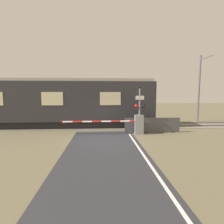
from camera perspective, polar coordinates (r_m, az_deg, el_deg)
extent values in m
plane|color=#6B6047|center=(11.30, -2.60, -8.62)|extent=(80.00, 80.00, 0.00)
cube|color=slate|center=(15.51, -2.83, -4.53)|extent=(36.00, 3.20, 0.03)
cube|color=#595451|center=(14.79, -2.80, -4.79)|extent=(36.00, 0.08, 0.10)
cube|color=#595451|center=(16.21, -2.86, -3.84)|extent=(36.00, 0.08, 0.10)
cube|color=black|center=(15.93, -17.30, -3.48)|extent=(15.13, 2.41, 0.60)
cube|color=#2D2D33|center=(15.73, -17.52, 3.42)|extent=(16.45, 2.83, 3.23)
cube|color=#ADA89E|center=(15.76, -17.72, 9.75)|extent=(16.12, 2.61, 0.24)
cube|color=beige|center=(13.84, -0.53, 4.39)|extent=(1.64, 0.02, 1.04)
cube|color=beige|center=(14.35, -18.93, 4.12)|extent=(1.64, 0.02, 1.04)
cube|color=gray|center=(12.52, 8.78, -4.07)|extent=(0.60, 0.44, 1.35)
cylinder|color=gray|center=(12.48, 8.79, -2.98)|extent=(0.16, 0.16, 0.18)
cylinder|color=red|center=(12.41, 7.30, -3.00)|extent=(0.66, 0.11, 0.11)
cylinder|color=white|center=(12.31, 4.26, -3.05)|extent=(0.66, 0.11, 0.11)
cylinder|color=red|center=(12.23, 1.19, -3.08)|extent=(0.66, 0.11, 0.11)
cylinder|color=white|center=(12.20, -1.92, -3.11)|extent=(0.66, 0.11, 0.11)
cylinder|color=red|center=(12.20, -5.03, -3.13)|extent=(0.66, 0.11, 0.11)
cylinder|color=white|center=(12.24, -8.13, -3.14)|extent=(0.66, 0.11, 0.11)
cylinder|color=red|center=(12.31, -11.21, -3.14)|extent=(0.66, 0.11, 0.11)
cylinder|color=white|center=(12.42, -14.24, -3.14)|extent=(0.66, 0.11, 0.11)
cylinder|color=red|center=(12.48, -15.74, -3.13)|extent=(0.20, 0.02, 0.20)
cylinder|color=gray|center=(12.50, 8.97, 0.22)|extent=(0.11, 0.11, 3.21)
cube|color=gray|center=(12.47, 9.00, 1.98)|extent=(0.65, 0.07, 0.07)
sphere|color=red|center=(12.37, 7.84, 1.97)|extent=(0.24, 0.24, 0.24)
sphere|color=black|center=(12.48, 10.24, 1.97)|extent=(0.24, 0.24, 0.24)
cylinder|color=black|center=(12.47, 7.75, 2.00)|extent=(0.30, 0.06, 0.30)
cylinder|color=black|center=(12.59, 10.12, 2.00)|extent=(0.30, 0.06, 0.30)
cube|color=white|center=(12.40, 9.08, 4.64)|extent=(0.60, 0.02, 0.27)
sphere|color=black|center=(12.45, 9.10, 8.06)|extent=(0.18, 0.18, 0.18)
cylinder|color=slate|center=(19.75, 26.51, 6.71)|extent=(0.20, 0.20, 6.61)
cube|color=slate|center=(19.26, 28.31, 15.37)|extent=(0.10, 1.80, 0.08)
cube|color=#4C4C51|center=(13.14, 13.07, -4.24)|extent=(4.08, 0.06, 1.10)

